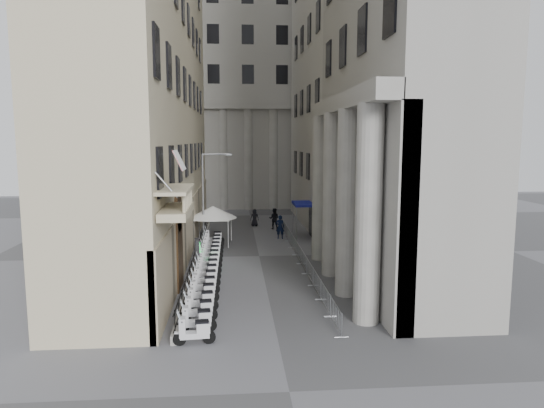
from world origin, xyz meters
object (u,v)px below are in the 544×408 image
at_px(info_kiosk, 197,254).
at_px(pedestrian_a, 280,227).
at_px(security_tent, 212,212).
at_px(scooter_0, 195,345).
at_px(street_lamp, 206,192).
at_px(pedestrian_b, 274,219).

xyz_separation_m(info_kiosk, pedestrian_a, (6.31, 9.43, 0.00)).
bearing_deg(security_tent, scooter_0, -89.56).
xyz_separation_m(scooter_0, info_kiosk, (-0.74, 11.86, 1.01)).
bearing_deg(street_lamp, security_tent, 55.12).
height_order(scooter_0, pedestrian_b, pedestrian_b).
bearing_deg(pedestrian_a, scooter_0, 90.23).
bearing_deg(pedestrian_b, pedestrian_a, 106.29).
xyz_separation_m(security_tent, street_lamp, (-0.34, -0.85, 1.72)).
bearing_deg(street_lamp, pedestrian_a, 9.50).
relative_size(street_lamp, info_kiosk, 3.67).
xyz_separation_m(scooter_0, street_lamp, (-0.49, 18.79, 4.33)).
bearing_deg(pedestrian_a, pedestrian_b, -73.44).
distance_m(scooter_0, pedestrian_b, 26.41).
relative_size(security_tent, pedestrian_a, 1.90).
distance_m(street_lamp, pedestrian_b, 9.79).
relative_size(info_kiosk, pedestrian_b, 1.01).
bearing_deg(pedestrian_a, info_kiosk, 71.09).
distance_m(security_tent, info_kiosk, 7.97).
relative_size(info_kiosk, pedestrian_a, 0.99).
height_order(info_kiosk, pedestrian_b, info_kiosk).
bearing_deg(security_tent, pedestrian_b, 47.87).
bearing_deg(scooter_0, info_kiosk, -1.28).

